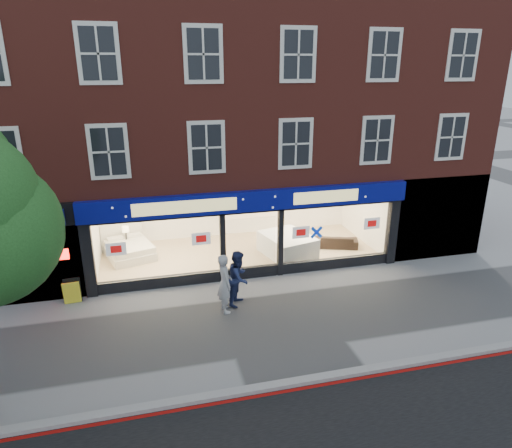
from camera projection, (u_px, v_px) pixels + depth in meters
name	position (u px, v px, depth m)	size (l,w,h in m)	color
ground	(276.00, 320.00, 13.78)	(120.00, 120.00, 0.00)	gray
kerb_line	(313.00, 387.00, 10.94)	(60.00, 0.10, 0.01)	#8C0A07
kerb_stone	(310.00, 380.00, 11.11)	(60.00, 0.25, 0.12)	gray
showroom_floor	(239.00, 253.00, 18.56)	(11.00, 4.50, 0.10)	tan
building	(228.00, 82.00, 17.90)	(19.00, 8.26, 10.30)	maroon
display_bed	(129.00, 248.00, 18.05)	(2.18, 2.42, 1.15)	beige
bedside_table	(127.00, 246.00, 18.39)	(0.45, 0.45, 0.55)	brown
mattress_stack	(287.00, 245.00, 18.16)	(2.13, 2.44, 0.83)	silver
sofa	(336.00, 241.00, 18.98)	(1.75, 0.69, 0.51)	black
a_board	(72.00, 292.00, 14.66)	(0.53, 0.34, 0.81)	yellow
pedestrian_grey	(225.00, 283.00, 14.02)	(0.69, 0.46, 1.90)	#9E9FA5
pedestrian_blue	(239.00, 278.00, 14.49)	(0.88, 0.69, 1.81)	#1B254E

